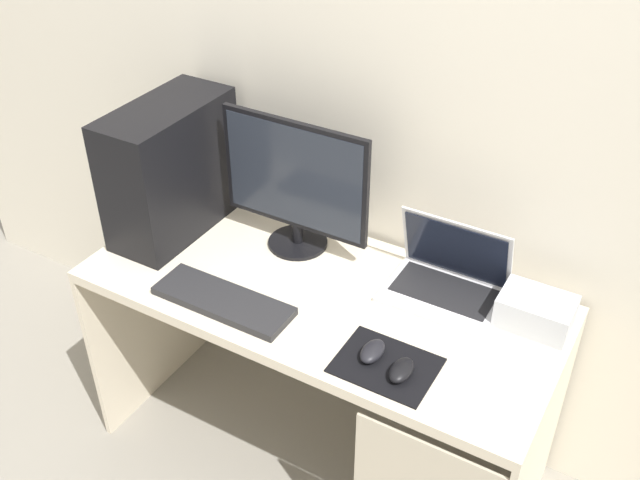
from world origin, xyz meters
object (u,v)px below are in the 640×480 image
object	(u,v)px
projector	(536,311)
laptop	(447,279)
pc_tower	(171,169)
monitor	(295,185)
mouse_left	(373,351)
keyboard	(223,301)
mouse_right	(401,370)

from	to	relation	value
projector	laptop	bearing A→B (deg)	177.66
pc_tower	projector	size ratio (longest dim) A/B	2.27
monitor	projector	world-z (taller)	monitor
laptop	mouse_left	xyz separation A→B (m)	(-0.06, -0.35, -0.03)
laptop	keyboard	size ratio (longest dim) A/B	0.79
keyboard	projector	bearing A→B (deg)	24.48
monitor	mouse_left	distance (m)	0.59
pc_tower	mouse_left	distance (m)	0.90
monitor	projector	xyz separation A→B (m)	(0.77, 0.01, -0.18)
monitor	keyboard	bearing A→B (deg)	-94.65
laptop	monitor	bearing A→B (deg)	-177.79
monitor	mouse_left	size ratio (longest dim) A/B	5.16
keyboard	mouse_left	xyz separation A→B (m)	(0.47, 0.02, 0.01)
monitor	mouse_left	xyz separation A→B (m)	(0.44, -0.34, -0.20)
monitor	laptop	xyz separation A→B (m)	(0.50, 0.02, -0.18)
pc_tower	mouse_right	distance (m)	0.99
projector	monitor	bearing A→B (deg)	-179.36
laptop	mouse_left	distance (m)	0.36
laptop	projector	bearing A→B (deg)	-2.34
projector	mouse_right	world-z (taller)	projector
pc_tower	projector	bearing A→B (deg)	5.42
monitor	projector	size ratio (longest dim) A/B	2.48
pc_tower	mouse_left	bearing A→B (deg)	-15.43
laptop	mouse_right	world-z (taller)	laptop
monitor	mouse_right	xyz separation A→B (m)	(0.54, -0.36, -0.20)
laptop	mouse_right	distance (m)	0.38
laptop	projector	distance (m)	0.27
projector	mouse_left	world-z (taller)	projector
keyboard	laptop	bearing A→B (deg)	35.11
mouse_right	keyboard	bearing A→B (deg)	179.49
monitor	keyboard	distance (m)	0.42
pc_tower	monitor	size ratio (longest dim) A/B	0.92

